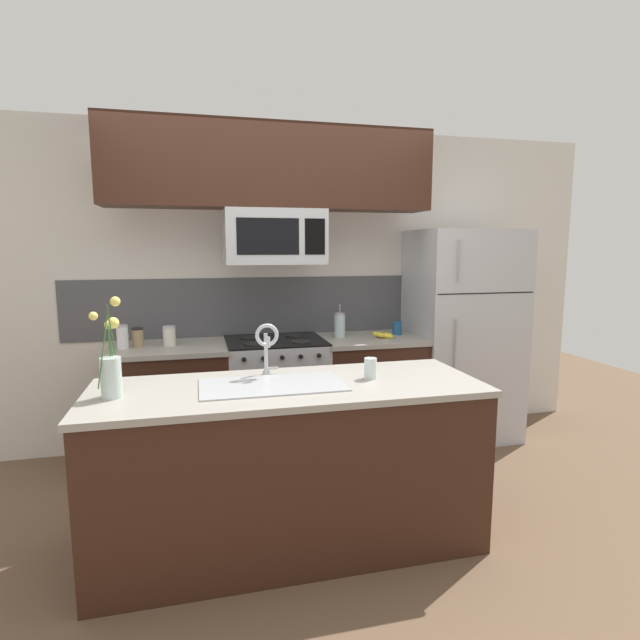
% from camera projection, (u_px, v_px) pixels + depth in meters
% --- Properties ---
extents(ground_plane, '(10.00, 10.00, 0.00)m').
position_uv_depth(ground_plane, '(299.00, 508.00, 3.16)').
color(ground_plane, brown).
extents(rear_partition, '(5.20, 0.10, 2.60)m').
position_uv_depth(rear_partition, '(303.00, 287.00, 4.27)').
color(rear_partition, silver).
rests_on(rear_partition, ground).
extents(splash_band, '(3.23, 0.01, 0.48)m').
position_uv_depth(splash_band, '(269.00, 306.00, 4.17)').
color(splash_band, '#4C4C51').
rests_on(splash_band, rear_partition).
extents(back_counter_left, '(0.86, 0.65, 0.91)m').
position_uv_depth(back_counter_left, '(172.00, 405.00, 3.77)').
color(back_counter_left, '#381E14').
rests_on(back_counter_left, ground).
extents(back_counter_right, '(0.83, 0.65, 0.91)m').
position_uv_depth(back_counter_right, '(369.00, 391.00, 4.14)').
color(back_counter_right, '#381E14').
rests_on(back_counter_right, ground).
extents(stove_range, '(0.76, 0.64, 0.93)m').
position_uv_depth(stove_range, '(276.00, 397.00, 3.96)').
color(stove_range, '#B7BABF').
rests_on(stove_range, ground).
extents(microwave, '(0.74, 0.40, 0.41)m').
position_uv_depth(microwave, '(274.00, 237.00, 3.76)').
color(microwave, '#B7BABF').
extents(upper_cabinet_band, '(2.40, 0.34, 0.60)m').
position_uv_depth(upper_cabinet_band, '(272.00, 167.00, 3.65)').
color(upper_cabinet_band, '#381E14').
extents(refrigerator, '(0.87, 0.74, 1.78)m').
position_uv_depth(refrigerator, '(461.00, 335.00, 4.30)').
color(refrigerator, '#B7BABF').
rests_on(refrigerator, ground).
extents(storage_jar_tall, '(0.08, 0.08, 0.17)m').
position_uv_depth(storage_jar_tall, '(123.00, 337.00, 3.60)').
color(storage_jar_tall, silver).
rests_on(storage_jar_tall, back_counter_left).
extents(storage_jar_medium, '(0.08, 0.08, 0.14)m').
position_uv_depth(storage_jar_medium, '(138.00, 337.00, 3.68)').
color(storage_jar_medium, '#997F5B').
rests_on(storage_jar_medium, back_counter_left).
extents(storage_jar_short, '(0.09, 0.09, 0.15)m').
position_uv_depth(storage_jar_short, '(169.00, 336.00, 3.72)').
color(storage_jar_short, silver).
rests_on(storage_jar_short, back_counter_left).
extents(banana_bunch, '(0.19, 0.12, 0.08)m').
position_uv_depth(banana_bunch, '(384.00, 335.00, 4.04)').
color(banana_bunch, yellow).
rests_on(banana_bunch, back_counter_right).
extents(french_press, '(0.09, 0.09, 0.27)m').
position_uv_depth(french_press, '(340.00, 325.00, 4.06)').
color(french_press, silver).
rests_on(french_press, back_counter_right).
extents(coffee_tin, '(0.08, 0.08, 0.11)m').
position_uv_depth(coffee_tin, '(397.00, 328.00, 4.18)').
color(coffee_tin, '#1E5184').
rests_on(coffee_tin, back_counter_right).
extents(island_counter, '(2.08, 0.76, 0.91)m').
position_uv_depth(island_counter, '(290.00, 465.00, 2.73)').
color(island_counter, '#381E14').
rests_on(island_counter, ground).
extents(kitchen_sink, '(0.76, 0.40, 0.16)m').
position_uv_depth(kitchen_sink, '(273.00, 398.00, 2.65)').
color(kitchen_sink, '#ADAFB5').
rests_on(kitchen_sink, island_counter).
extents(sink_faucet, '(0.14, 0.14, 0.31)m').
position_uv_depth(sink_faucet, '(267.00, 342.00, 2.81)').
color(sink_faucet, '#B7BABF').
rests_on(sink_faucet, island_counter).
extents(drinking_glass, '(0.07, 0.07, 0.12)m').
position_uv_depth(drinking_glass, '(370.00, 368.00, 2.78)').
color(drinking_glass, silver).
rests_on(drinking_glass, island_counter).
extents(flower_vase, '(0.12, 0.21, 0.49)m').
position_uv_depth(flower_vase, '(111.00, 370.00, 2.42)').
color(flower_vase, silver).
rests_on(flower_vase, island_counter).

